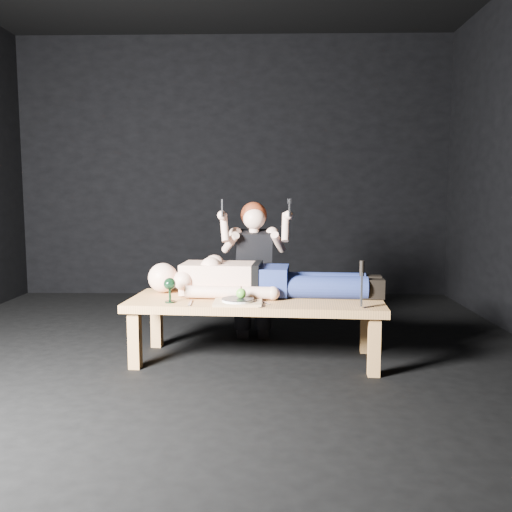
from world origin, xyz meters
name	(u,v)px	position (x,y,z in m)	size (l,w,h in m)	color
ground	(212,355)	(0.00, 0.00, 0.00)	(5.00, 5.00, 0.00)	black
back_wall	(233,167)	(0.00, 2.50, 1.50)	(5.00, 5.00, 0.00)	black
table	(256,329)	(0.33, -0.12, 0.23)	(1.79, 0.67, 0.45)	#C28646
lying_man	(266,276)	(0.40, 0.03, 0.59)	(1.93, 0.59, 0.28)	beige
kneeling_woman	(253,269)	(0.29, 0.46, 0.58)	(0.62, 0.69, 1.16)	black
serving_tray	(238,303)	(0.21, -0.31, 0.46)	(0.32, 0.23, 0.02)	tan
plate	(238,300)	(0.21, -0.31, 0.48)	(0.22, 0.22, 0.02)	white
apple	(241,293)	(0.23, -0.30, 0.52)	(0.07, 0.07, 0.07)	#378B21
goblet	(170,290)	(-0.26, -0.27, 0.54)	(0.08, 0.08, 0.17)	black
fork_flat	(190,303)	(-0.11, -0.30, 0.45)	(0.02, 0.19, 0.01)	#B2B2B7
knife_flat	(261,304)	(0.37, -0.34, 0.45)	(0.02, 0.19, 0.01)	#B2B2B7
spoon_flat	(264,302)	(0.39, -0.25, 0.45)	(0.02, 0.19, 0.01)	#B2B2B7
carving_knife	(362,284)	(1.02, -0.42, 0.61)	(0.04, 0.04, 0.31)	#B2B2B7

